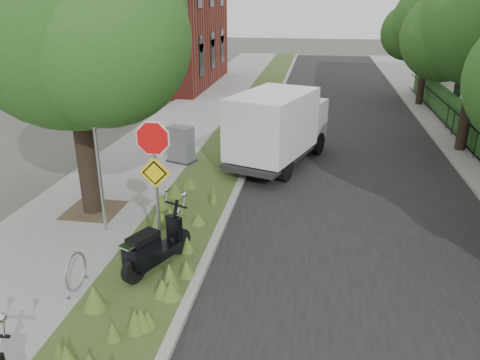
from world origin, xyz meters
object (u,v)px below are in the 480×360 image
object	(u,v)px
box_truck	(278,124)
utility_cabinet	(181,145)
scooter_far	(151,252)
sign_assembly	(155,165)

from	to	relation	value
box_truck	utility_cabinet	xyz separation A→B (m)	(-3.25, -0.55, -0.71)
scooter_far	utility_cabinet	distance (m)	6.92
box_truck	utility_cabinet	world-z (taller)	box_truck
sign_assembly	utility_cabinet	xyz separation A→B (m)	(-1.40, 6.42, -1.62)
box_truck	scooter_far	bearing A→B (deg)	-104.72
box_truck	sign_assembly	bearing A→B (deg)	-104.81
sign_assembly	utility_cabinet	world-z (taller)	sign_assembly
utility_cabinet	sign_assembly	bearing A→B (deg)	-77.71
scooter_far	utility_cabinet	size ratio (longest dim) A/B	1.49
sign_assembly	box_truck	distance (m)	7.28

